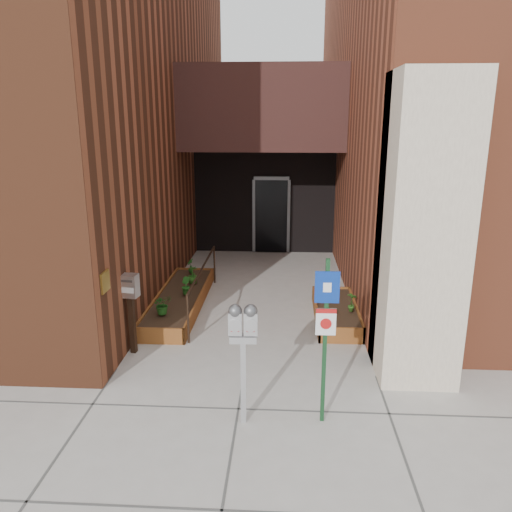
# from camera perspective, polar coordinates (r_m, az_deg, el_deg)

# --- Properties ---
(ground) EXTENTS (80.00, 80.00, 0.00)m
(ground) POSITION_cam_1_polar(r_m,az_deg,el_deg) (7.86, -1.34, -13.18)
(ground) COLOR #9E9991
(ground) RESTS_ON ground
(architecture) EXTENTS (20.00, 14.60, 10.00)m
(architecture) POSITION_cam_1_polar(r_m,az_deg,el_deg) (13.85, 0.16, 20.45)
(architecture) COLOR brown
(architecture) RESTS_ON ground
(planter_left) EXTENTS (0.90, 3.60, 0.30)m
(planter_left) POSITION_cam_1_polar(r_m,az_deg,el_deg) (10.46, -8.67, -5.08)
(planter_left) COLOR brown
(planter_left) RESTS_ON ground
(planter_right) EXTENTS (0.80, 2.20, 0.30)m
(planter_right) POSITION_cam_1_polar(r_m,az_deg,el_deg) (9.83, 9.10, -6.46)
(planter_right) COLOR brown
(planter_right) RESTS_ON ground
(handrail) EXTENTS (0.04, 3.34, 0.90)m
(handrail) POSITION_cam_1_polar(r_m,az_deg,el_deg) (10.13, -6.10, -2.01)
(handrail) COLOR black
(handrail) RESTS_ON ground
(parking_meter) EXTENTS (0.36, 0.17, 1.61)m
(parking_meter) POSITION_cam_1_polar(r_m,az_deg,el_deg) (6.17, -1.50, -8.70)
(parking_meter) COLOR #B0AFB2
(parking_meter) RESTS_ON ground
(sign_post) EXTENTS (0.30, 0.07, 2.17)m
(sign_post) POSITION_cam_1_polar(r_m,az_deg,el_deg) (6.19, 7.96, -7.81)
(sign_post) COLOR #163E1F
(sign_post) RESTS_ON ground
(payment_dropbox) EXTENTS (0.29, 0.24, 1.36)m
(payment_dropbox) POSITION_cam_1_polar(r_m,az_deg,el_deg) (8.35, -14.17, -4.54)
(payment_dropbox) COLOR black
(payment_dropbox) RESTS_ON ground
(shrub_left_a) EXTENTS (0.46, 0.46, 0.37)m
(shrub_left_a) POSITION_cam_1_polar(r_m,az_deg,el_deg) (9.32, -10.64, -5.45)
(shrub_left_a) COLOR #1C4E16
(shrub_left_a) RESTS_ON planter_left
(shrub_left_b) EXTENTS (0.28, 0.28, 0.36)m
(shrub_left_b) POSITION_cam_1_polar(r_m,az_deg,el_deg) (10.27, -8.07, -3.38)
(shrub_left_b) COLOR #1F5C1A
(shrub_left_b) RESTS_ON planter_left
(shrub_left_c) EXTENTS (0.29, 0.29, 0.39)m
(shrub_left_c) POSITION_cam_1_polar(r_m,az_deg,el_deg) (10.93, -7.24, -2.12)
(shrub_left_c) COLOR #27611B
(shrub_left_c) RESTS_ON planter_left
(shrub_left_d) EXTENTS (0.24, 0.24, 0.34)m
(shrub_left_d) POSITION_cam_1_polar(r_m,az_deg,el_deg) (11.65, -7.51, -1.14)
(shrub_left_d) COLOR #1A5919
(shrub_left_d) RESTS_ON planter_left
(shrub_right_a) EXTENTS (0.23, 0.23, 0.29)m
(shrub_right_a) POSITION_cam_1_polar(r_m,az_deg,el_deg) (8.86, 8.21, -6.73)
(shrub_right_a) COLOR #1A5B1F
(shrub_right_a) RESTS_ON planter_right
(shrub_right_b) EXTENTS (0.27, 0.27, 0.38)m
(shrub_right_b) POSITION_cam_1_polar(r_m,az_deg,el_deg) (9.44, 10.89, -5.17)
(shrub_right_b) COLOR #295819
(shrub_right_b) RESTS_ON planter_right
(shrub_right_c) EXTENTS (0.37, 0.37, 0.29)m
(shrub_right_c) POSITION_cam_1_polar(r_m,az_deg,el_deg) (9.96, 8.40, -4.20)
(shrub_right_c) COLOR #19581B
(shrub_right_c) RESTS_ON planter_right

